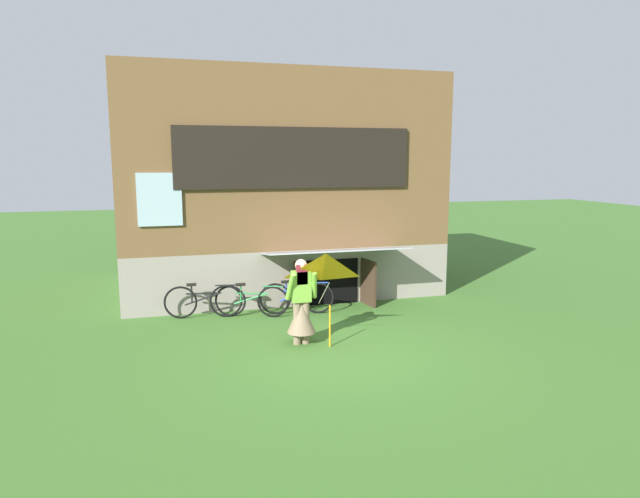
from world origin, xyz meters
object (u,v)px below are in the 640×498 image
(person, at_px, (301,309))
(bicycle_black, at_px, (203,301))
(bicycle_green, at_px, (251,301))
(bicycle_blue, at_px, (297,298))
(kite, at_px, (326,280))

(person, distance_m, bicycle_black, 2.73)
(bicycle_green, bearing_deg, person, -53.34)
(bicycle_green, bearing_deg, bicycle_black, -171.90)
(bicycle_green, relative_size, bicycle_black, 0.93)
(bicycle_blue, relative_size, bicycle_black, 0.98)
(person, relative_size, bicycle_blue, 0.98)
(kite, relative_size, bicycle_green, 1.07)
(bicycle_blue, height_order, bicycle_black, bicycle_black)
(person, bearing_deg, bicycle_black, 102.44)
(bicycle_blue, bearing_deg, kite, -80.33)
(person, height_order, bicycle_blue, person)
(person, relative_size, kite, 0.97)
(kite, bearing_deg, bicycle_blue, 87.86)
(kite, xyz_separation_m, bicycle_black, (-1.88, 2.79, -0.93))
(kite, bearing_deg, bicycle_black, 123.93)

